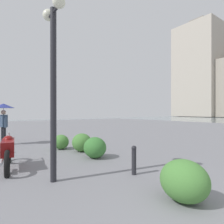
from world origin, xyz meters
TOP-DOWN VIEW (x-y plane):
  - building_highrise at (35.25, -62.82)m, footprint 14.61×12.36m
  - lamppost at (4.58, 0.86)m, footprint 0.98×0.28m
  - motorcycle at (6.36, 1.56)m, footprint 2.16×0.54m
  - pedestrian at (10.78, 1.17)m, footprint 1.00×1.00m
  - bollard_mid at (3.80, -0.98)m, footprint 0.13×0.13m
  - shrub_low at (5.89, -1.08)m, footprint 0.86×0.77m
  - shrub_round at (7.12, -1.21)m, footprint 0.87×0.78m
  - shrub_wide at (2.20, -0.70)m, footprint 0.89×0.80m
  - shrub_tall at (8.10, -0.70)m, footprint 0.74×0.66m

SIDE VIEW (x-z plane):
  - shrub_tall at x=8.10m, z-range 0.00..0.63m
  - shrub_low at x=5.89m, z-range 0.00..0.73m
  - shrub_round at x=7.12m, z-range 0.00..0.74m
  - shrub_wide at x=2.20m, z-range 0.00..0.76m
  - bollard_mid at x=3.80m, z-range 0.02..0.77m
  - motorcycle at x=6.36m, z-range -0.03..1.03m
  - pedestrian at x=10.78m, z-range 0.59..2.62m
  - lamppost at x=4.58m, z-range 0.68..4.84m
  - building_highrise at x=35.25m, z-range -1.03..33.54m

